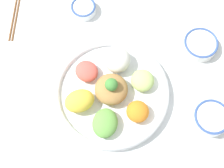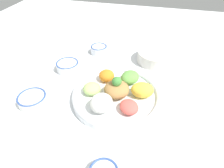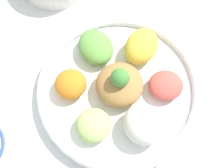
{
  "view_description": "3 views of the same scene",
  "coord_description": "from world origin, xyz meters",
  "px_view_note": "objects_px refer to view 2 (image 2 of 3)",
  "views": [
    {
      "loc": [
        0.02,
        0.3,
        0.91
      ],
      "look_at": [
        -0.04,
        -0.02,
        0.03
      ],
      "focal_mm": 50.0,
      "sensor_mm": 36.0,
      "label": 1
    },
    {
      "loc": [
        0.08,
        -0.53,
        0.52
      ],
      "look_at": [
        -0.05,
        -0.01,
        0.08
      ],
      "focal_mm": 30.0,
      "sensor_mm": 36.0,
      "label": 2
    },
    {
      "loc": [
        -0.22,
        -0.13,
        0.64
      ],
      "look_at": [
        -0.05,
        0.01,
        0.06
      ],
      "focal_mm": 50.0,
      "sensor_mm": 36.0,
      "label": 3
    }
  ],
  "objects_px": {
    "salad_platter": "(117,93)",
    "sauce_bowl_dark": "(99,49)",
    "side_serving_bowl": "(156,56)",
    "rice_bowl_blue": "(68,66)",
    "sauce_bowl_red": "(32,99)"
  },
  "relations": [
    {
      "from": "rice_bowl_blue",
      "to": "side_serving_bowl",
      "type": "xyz_separation_m",
      "value": [
        0.4,
        0.18,
        0.01
      ]
    },
    {
      "from": "sauce_bowl_red",
      "to": "sauce_bowl_dark",
      "type": "distance_m",
      "value": 0.45
    },
    {
      "from": "rice_bowl_blue",
      "to": "sauce_bowl_red",
      "type": "bearing_deg",
      "value": -99.4
    },
    {
      "from": "salad_platter",
      "to": "side_serving_bowl",
      "type": "distance_m",
      "value": 0.34
    },
    {
      "from": "salad_platter",
      "to": "sauce_bowl_dark",
      "type": "distance_m",
      "value": 0.37
    },
    {
      "from": "salad_platter",
      "to": "sauce_bowl_dark",
      "type": "bearing_deg",
      "value": 118.25
    },
    {
      "from": "sauce_bowl_dark",
      "to": "side_serving_bowl",
      "type": "relative_size",
      "value": 0.47
    },
    {
      "from": "salad_platter",
      "to": "sauce_bowl_dark",
      "type": "xyz_separation_m",
      "value": [
        -0.17,
        0.32,
        -0.0
      ]
    },
    {
      "from": "salad_platter",
      "to": "side_serving_bowl",
      "type": "xyz_separation_m",
      "value": [
        0.13,
        0.31,
        0.0
      ]
    },
    {
      "from": "sauce_bowl_red",
      "to": "side_serving_bowl",
      "type": "bearing_deg",
      "value": 43.58
    },
    {
      "from": "rice_bowl_blue",
      "to": "side_serving_bowl",
      "type": "distance_m",
      "value": 0.44
    },
    {
      "from": "sauce_bowl_dark",
      "to": "side_serving_bowl",
      "type": "distance_m",
      "value": 0.3
    },
    {
      "from": "side_serving_bowl",
      "to": "rice_bowl_blue",
      "type": "bearing_deg",
      "value": -155.76
    },
    {
      "from": "rice_bowl_blue",
      "to": "sauce_bowl_dark",
      "type": "relative_size",
      "value": 1.21
    },
    {
      "from": "rice_bowl_blue",
      "to": "side_serving_bowl",
      "type": "relative_size",
      "value": 0.57
    }
  ]
}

